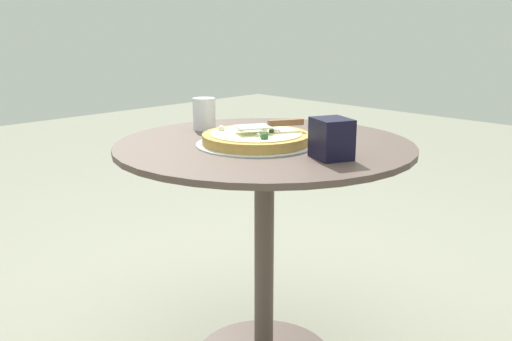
{
  "coord_description": "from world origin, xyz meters",
  "views": [
    {
      "loc": [
        1.21,
        -1.25,
        1.1
      ],
      "look_at": [
        -0.0,
        -0.04,
        0.65
      ],
      "focal_mm": 41.11,
      "sensor_mm": 36.0,
      "label": 1
    }
  ],
  "objects_px": {
    "patio_table": "(264,198)",
    "pizza_on_tray": "(256,139)",
    "pizza_server": "(270,124)",
    "drinking_cup": "(204,114)",
    "napkin_dispenser": "(332,139)"
  },
  "relations": [
    {
      "from": "patio_table",
      "to": "drinking_cup",
      "type": "bearing_deg",
      "value": 177.19
    },
    {
      "from": "patio_table",
      "to": "pizza_on_tray",
      "type": "height_order",
      "value": "pizza_on_tray"
    },
    {
      "from": "patio_table",
      "to": "napkin_dispenser",
      "type": "height_order",
      "value": "napkin_dispenser"
    },
    {
      "from": "patio_table",
      "to": "pizza_server",
      "type": "relative_size",
      "value": 4.35
    },
    {
      "from": "pizza_server",
      "to": "napkin_dispenser",
      "type": "xyz_separation_m",
      "value": [
        0.25,
        -0.02,
        -0.0
      ]
    },
    {
      "from": "pizza_on_tray",
      "to": "pizza_server",
      "type": "relative_size",
      "value": 1.73
    },
    {
      "from": "pizza_on_tray",
      "to": "drinking_cup",
      "type": "xyz_separation_m",
      "value": [
        -0.3,
        0.05,
        0.04
      ]
    },
    {
      "from": "pizza_server",
      "to": "pizza_on_tray",
      "type": "bearing_deg",
      "value": -122.8
    },
    {
      "from": "napkin_dispenser",
      "to": "pizza_server",
      "type": "bearing_deg",
      "value": 18.0
    },
    {
      "from": "patio_table",
      "to": "drinking_cup",
      "type": "distance_m",
      "value": 0.38
    },
    {
      "from": "pizza_server",
      "to": "patio_table",
      "type": "bearing_deg",
      "value": -179.54
    },
    {
      "from": "drinking_cup",
      "to": "napkin_dispenser",
      "type": "distance_m",
      "value": 0.57
    },
    {
      "from": "drinking_cup",
      "to": "patio_table",
      "type": "bearing_deg",
      "value": -2.81
    },
    {
      "from": "pizza_on_tray",
      "to": "drinking_cup",
      "type": "height_order",
      "value": "drinking_cup"
    },
    {
      "from": "pizza_server",
      "to": "drinking_cup",
      "type": "height_order",
      "value": "drinking_cup"
    }
  ]
}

